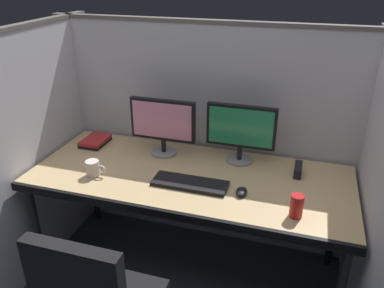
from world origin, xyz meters
TOP-DOWN VIEW (x-y plane):
  - cubicle_partition_rear at (0.00, 0.74)m, footprint 2.21×0.06m
  - cubicle_partition_left at (-0.99, 0.20)m, footprint 0.06×1.41m
  - cubicle_partition_right at (0.99, 0.20)m, footprint 0.06×1.41m
  - desk at (0.00, 0.29)m, footprint 1.90×0.80m
  - monitor_left at (-0.25, 0.52)m, footprint 0.43×0.17m
  - monitor_right at (0.25, 0.56)m, footprint 0.43×0.17m
  - keyboard_main at (0.04, 0.19)m, footprint 0.43×0.15m
  - computer_mouse at (0.34, 0.18)m, footprint 0.06×0.10m
  - coffee_mug at (-0.54, 0.12)m, footprint 0.13×0.08m
  - book_stack at (-0.76, 0.52)m, footprint 0.16×0.21m
  - soda_can at (0.63, 0.06)m, footprint 0.07×0.07m
  - red_stapler at (0.62, 0.50)m, footprint 0.04×0.15m

SIDE VIEW (x-z plane):
  - desk at x=0.00m, z-range 0.32..1.06m
  - keyboard_main at x=0.04m, z-range 0.74..0.76m
  - computer_mouse at x=0.34m, z-range 0.74..0.77m
  - book_stack at x=-0.76m, z-range 0.74..0.78m
  - red_stapler at x=0.62m, z-range 0.74..0.80m
  - coffee_mug at x=-0.54m, z-range 0.74..0.84m
  - cubicle_partition_rear at x=0.00m, z-range 0.00..1.58m
  - cubicle_partition_left at x=-0.99m, z-range 0.00..1.58m
  - cubicle_partition_right at x=0.99m, z-range 0.00..1.58m
  - soda_can at x=0.63m, z-range 0.74..0.86m
  - monitor_left at x=-0.25m, z-range 0.77..1.14m
  - monitor_right at x=0.25m, z-range 0.77..1.14m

